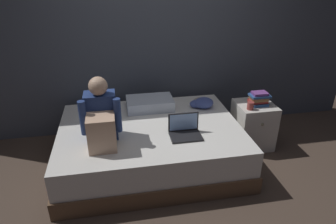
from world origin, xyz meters
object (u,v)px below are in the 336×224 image
Objects in this scene: nightstand at (253,125)px; laptop at (185,130)px; mug at (250,106)px; pillow at (150,103)px; clothes_pile at (202,103)px; bed at (151,144)px; person_sitting at (101,119)px; book_stack at (259,99)px.

laptop is (-0.97, -0.41, 0.25)m from nightstand.
pillow is at bearing 158.99° from mug.
mug is 0.59m from clothes_pile.
person_sitting reaches higher than bed.
person_sitting reaches higher than clothes_pile.
mug is (0.84, 0.29, 0.08)m from laptop.
person_sitting is at bearing -171.37° from mug.
mug is (1.11, -0.43, 0.07)m from pillow.
pillow is at bearing 165.45° from book_stack.
nightstand is 0.86× the size of person_sitting.
bed is at bearing -178.86° from mug.
bed is at bearing -97.48° from pillow.
person_sitting is 0.85m from laptop.
pillow is at bearing 50.67° from person_sitting.
bed is at bearing -174.65° from book_stack.
pillow is (0.56, 0.68, -0.19)m from person_sitting.
mug reaches higher than bed.
book_stack is at bearing -21.66° from clothes_pile.
person_sitting is at bearing -129.33° from pillow.
pillow is (-1.24, 0.31, 0.26)m from nightstand.
bed is 3.57× the size of pillow.
person_sitting is 1.17× the size of pillow.
bed is 22.22× the size of mug.
book_stack is (1.82, 0.35, -0.08)m from person_sitting.
person_sitting is (-1.80, -0.37, 0.44)m from nightstand.
mug is at bearing -137.31° from nightstand.
pillow is (-0.27, 0.71, 0.01)m from laptop.
bed is 1.23m from mug.
laptop is at bearing -157.34° from nightstand.
laptop is 1.07m from book_stack.
clothes_pile is at bearing 59.86° from laptop.
bed is 6.98× the size of clothes_pile.
mug is (-0.15, -0.10, -0.03)m from book_stack.
person_sitting is at bearing -153.30° from clothes_pile.
mug reaches higher than pillow.
mug is 0.31× the size of clothes_pile.
laptop is at bearing -69.33° from pillow.
book_stack reaches higher than pillow.
mug is at bearing -36.21° from clothes_pile.
clothes_pile reaches higher than nightstand.
nightstand is 1.89m from person_sitting.
book_stack is at bearing 5.35° from bed.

